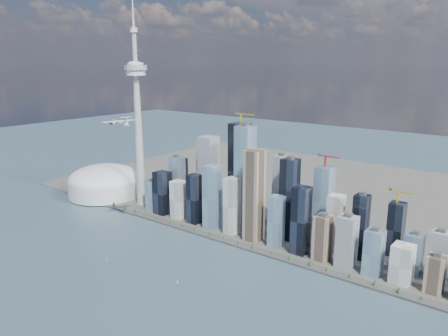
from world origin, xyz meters
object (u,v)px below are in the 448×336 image
Objects in this scene: needle_tower at (138,116)px; airplane at (120,123)px; sailboat_west at (107,258)px; sailboat_east at (178,281)px; dome_stadium at (105,182)px.

airplane is (173.68, -196.80, 18.04)m from needle_tower.
sailboat_west reaches higher than sailboat_east.
needle_tower is at bearing 145.14° from sailboat_west.
needle_tower reaches higher than sailboat_west.
sailboat_west is at bearing -54.09° from airplane.
airplane is at bearing 169.81° from sailboat_east.
airplane is at bearing -48.57° from needle_tower.
dome_stadium is (-140.00, -10.00, -196.40)m from needle_tower.
dome_stadium is 423.40m from airplane.
needle_tower is 63.01× the size of sailboat_east.
sailboat_west is (338.14, -256.18, -36.26)m from dome_stadium.
dome_stadium is 22.89× the size of sailboat_east.
dome_stadium is at bearing 161.33° from sailboat_west.
sailboat_west is at bearing -53.34° from needle_tower.
sailboat_west is (24.46, -69.38, -250.69)m from airplane.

